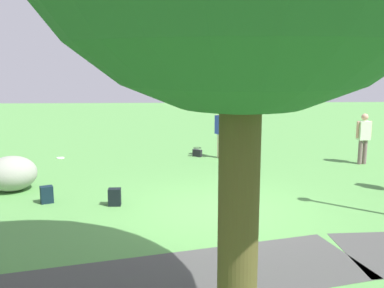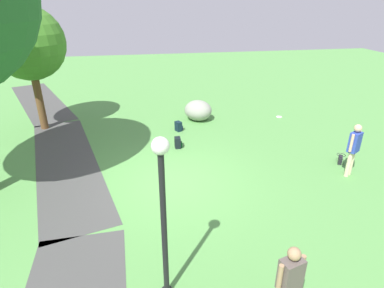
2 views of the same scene
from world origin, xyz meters
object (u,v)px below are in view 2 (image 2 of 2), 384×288
object	(u,v)px
lawn_boulder	(198,110)
woman_with_handbag	(354,147)
passerby_on_path	(289,281)
lamp_post	(163,205)
handbag_on_grass	(340,159)
spare_backpack_on_lawn	(178,143)
backpack_by_boulder	(179,126)
young_tree_near_path	(28,44)
frisbee_on_grass	(279,117)

from	to	relation	value
lawn_boulder	woman_with_handbag	size ratio (longest dim) A/B	1.00
woman_with_handbag	passerby_on_path	xyz separation A→B (m)	(-4.24, 4.09, -0.05)
lamp_post	lawn_boulder	distance (m)	9.43
handbag_on_grass	spare_backpack_on_lawn	bearing A→B (deg)	67.27
passerby_on_path	handbag_on_grass	bearing A→B (deg)	-40.84
handbag_on_grass	backpack_by_boulder	distance (m)	6.15
passerby_on_path	spare_backpack_on_lawn	size ratio (longest dim) A/B	3.99
young_tree_near_path	frisbee_on_grass	world-z (taller)	young_tree_near_path
handbag_on_grass	spare_backpack_on_lawn	distance (m)	5.56
young_tree_near_path	passerby_on_path	bearing A→B (deg)	-148.91
passerby_on_path	frisbee_on_grass	size ratio (longest dim) A/B	6.30
young_tree_near_path	handbag_on_grass	xyz separation A→B (m)	(-5.03, -10.38, -3.29)
lawn_boulder	spare_backpack_on_lawn	bearing A→B (deg)	154.84
woman_with_handbag	handbag_on_grass	world-z (taller)	woman_with_handbag
young_tree_near_path	lawn_boulder	size ratio (longest dim) A/B	2.88
lamp_post	frisbee_on_grass	xyz separation A→B (m)	(8.69, -6.12, -1.96)
young_tree_near_path	spare_backpack_on_lawn	distance (m)	6.81
young_tree_near_path	passerby_on_path	distance (m)	11.99
handbag_on_grass	frisbee_on_grass	world-z (taller)	handbag_on_grass
young_tree_near_path	spare_backpack_on_lawn	size ratio (longest dim) A/B	12.09
spare_backpack_on_lawn	frisbee_on_grass	xyz separation A→B (m)	(2.44, -5.04, -0.18)
woman_with_handbag	spare_backpack_on_lawn	world-z (taller)	woman_with_handbag
lawn_boulder	frisbee_on_grass	bearing A→B (deg)	-94.71
spare_backpack_on_lawn	young_tree_near_path	bearing A→B (deg)	61.20
passerby_on_path	spare_backpack_on_lawn	bearing A→B (deg)	6.37
woman_with_handbag	lawn_boulder	bearing A→B (deg)	32.41
young_tree_near_path	woman_with_handbag	size ratio (longest dim) A/B	2.89
lawn_boulder	lamp_post	bearing A→B (deg)	165.26
passerby_on_path	handbag_on_grass	world-z (taller)	passerby_on_path
young_tree_near_path	spare_backpack_on_lawn	xyz separation A→B (m)	(-2.89, -5.26, -3.23)
lamp_post	passerby_on_path	distance (m)	2.33
frisbee_on_grass	passerby_on_path	bearing A→B (deg)	156.13
woman_with_handbag	passerby_on_path	distance (m)	5.89
lamp_post	handbag_on_grass	xyz separation A→B (m)	(4.10, -6.20, -1.83)
young_tree_near_path	backpack_by_boulder	size ratio (longest dim) A/B	12.09
handbag_on_grass	lamp_post	bearing A→B (deg)	123.50
passerby_on_path	lawn_boulder	bearing A→B (deg)	-2.86
lamp_post	lawn_boulder	xyz separation A→B (m)	(9.00, -2.37, -1.53)
lawn_boulder	backpack_by_boulder	world-z (taller)	lawn_boulder
young_tree_near_path	lamp_post	xyz separation A→B (m)	(-9.14, -4.18, -1.45)
lamp_post	lawn_boulder	bearing A→B (deg)	-14.74
passerby_on_path	handbag_on_grass	distance (m)	6.66
passerby_on_path	woman_with_handbag	bearing A→B (deg)	-43.95
woman_with_handbag	frisbee_on_grass	world-z (taller)	woman_with_handbag
backpack_by_boulder	spare_backpack_on_lawn	bearing A→B (deg)	171.14
handbag_on_grass	spare_backpack_on_lawn	xyz separation A→B (m)	(2.15, 5.12, 0.05)
handbag_on_grass	backpack_by_boulder	xyz separation A→B (m)	(3.75, 4.87, 0.05)
lawn_boulder	handbag_on_grass	bearing A→B (deg)	-141.98
lawn_boulder	spare_backpack_on_lawn	size ratio (longest dim) A/B	4.20
woman_with_handbag	passerby_on_path	world-z (taller)	woman_with_handbag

